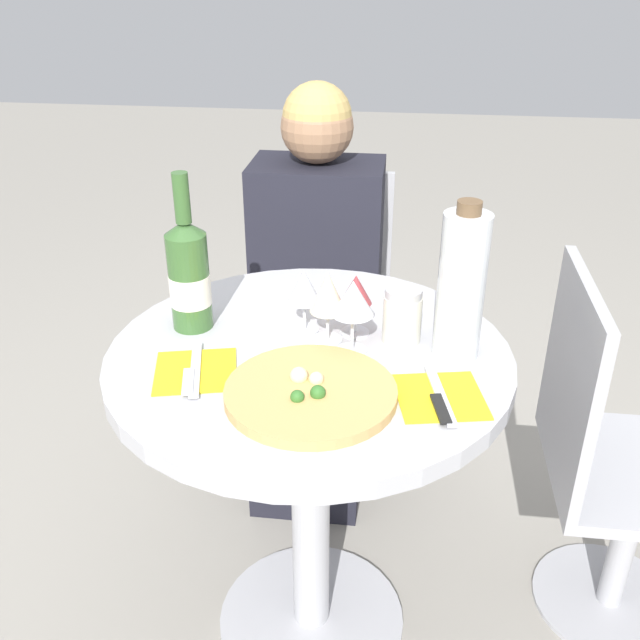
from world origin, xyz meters
TOP-DOWN VIEW (x-y plane):
  - ground_plane at (0.00, 0.00)m, footprint 12.00×12.00m
  - dining_table at (0.00, 0.00)m, footprint 0.80×0.80m
  - chair_behind_diner at (-0.07, 0.76)m, footprint 0.41×0.41m
  - seated_diner at (-0.07, 0.61)m, footprint 0.36×0.47m
  - chair_empty_side at (0.67, 0.15)m, footprint 0.41×0.41m
  - pizza_large at (0.02, -0.16)m, footprint 0.30×0.30m
  - wine_bottle at (-0.25, 0.07)m, footprint 0.08×0.08m
  - tall_carafe at (0.28, 0.02)m, footprint 0.09×0.09m
  - sugar_shaker at (0.18, 0.06)m, footprint 0.08×0.08m
  - wine_glass_back_left at (-0.02, 0.08)m, footprint 0.07×0.07m
  - wine_glass_front_right at (0.08, 0.01)m, footprint 0.08×0.08m
  - wine_glass_center at (0.03, 0.05)m, footprint 0.07×0.07m
  - wine_glass_back_right at (0.08, 0.08)m, footprint 0.07×0.07m
  - place_setting_left at (-0.20, -0.11)m, footprint 0.18×0.19m
  - place_setting_right at (0.25, -0.14)m, footprint 0.18×0.19m

SIDE VIEW (x-z plane):
  - ground_plane at x=0.00m, z-range 0.00..0.00m
  - chair_behind_diner at x=-0.07m, z-range -0.02..0.86m
  - chair_empty_side at x=0.67m, z-range -0.02..0.86m
  - seated_diner at x=-0.07m, z-range -0.06..1.11m
  - dining_table at x=0.00m, z-range 0.20..0.98m
  - place_setting_left at x=-0.20m, z-range 0.77..0.78m
  - place_setting_right at x=0.25m, z-range 0.77..0.78m
  - pizza_large at x=0.02m, z-range 0.76..0.81m
  - sugar_shaker at x=0.18m, z-range 0.77..0.89m
  - wine_glass_back_right at x=0.08m, z-range 0.80..0.93m
  - wine_glass_back_left at x=-0.02m, z-range 0.80..0.94m
  - wine_glass_center at x=0.03m, z-range 0.80..0.95m
  - wine_glass_front_right at x=0.08m, z-range 0.81..0.96m
  - wine_bottle at x=-0.25m, z-range 0.73..1.05m
  - tall_carafe at x=0.28m, z-range 0.77..1.07m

